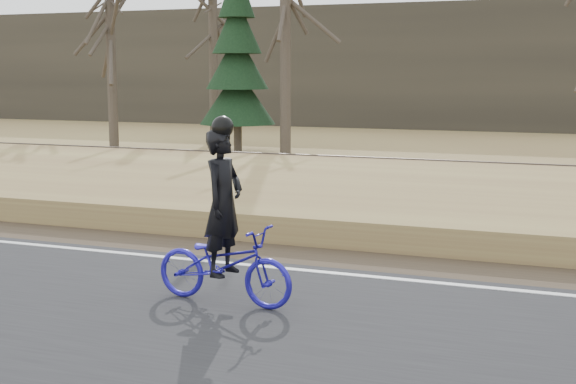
% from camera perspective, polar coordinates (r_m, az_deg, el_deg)
% --- Properties ---
extents(ground, '(120.00, 120.00, 0.00)m').
position_cam_1_polar(ground, '(11.24, -2.66, -5.81)').
color(ground, '#9D8C4F').
rests_on(ground, ground).
extents(road, '(120.00, 6.00, 0.06)m').
position_cam_1_polar(road, '(9.09, -9.11, -9.23)').
color(road, black).
rests_on(road, ground).
extents(edge_line, '(120.00, 0.12, 0.01)m').
position_cam_1_polar(edge_line, '(11.40, -2.25, -5.26)').
color(edge_line, silver).
rests_on(edge_line, road).
extents(shoulder, '(120.00, 1.60, 0.04)m').
position_cam_1_polar(shoulder, '(12.31, -0.40, -4.43)').
color(shoulder, '#473A2B').
rests_on(shoulder, ground).
extents(embankment, '(120.00, 5.00, 0.44)m').
position_cam_1_polar(embankment, '(15.05, 3.80, -1.27)').
color(embankment, '#9D8C4F').
rests_on(embankment, ground).
extents(ballast, '(120.00, 3.00, 0.45)m').
position_cam_1_polar(ballast, '(18.66, 7.29, 0.62)').
color(ballast, slate).
rests_on(ballast, ground).
extents(railroad, '(120.00, 2.40, 0.29)m').
position_cam_1_polar(railroad, '(18.62, 7.31, 1.55)').
color(railroad, black).
rests_on(railroad, ballast).
extents(treeline_backdrop, '(120.00, 4.00, 6.00)m').
position_cam_1_polar(treeline_backdrop, '(40.19, 15.04, 8.61)').
color(treeline_backdrop, '#383328').
rests_on(treeline_backdrop, ground).
extents(cyclist, '(1.84, 0.77, 2.22)m').
position_cam_1_polar(cyclist, '(9.50, -4.58, -3.75)').
color(cyclist, '#1D169D').
rests_on(cyclist, road).
extents(bare_tree_far_left, '(0.36, 0.36, 7.36)m').
position_cam_1_polar(bare_tree_far_left, '(30.01, -12.48, 10.10)').
color(bare_tree_far_left, '#473E34').
rests_on(bare_tree_far_left, ground).
extents(bare_tree_left, '(0.36, 0.36, 8.55)m').
position_cam_1_polar(bare_tree_left, '(32.01, -5.35, 11.22)').
color(bare_tree_left, '#473E34').
rests_on(bare_tree_left, ground).
extents(bare_tree_near_left, '(0.36, 0.36, 8.02)m').
position_cam_1_polar(bare_tree_near_left, '(26.57, -0.19, 11.23)').
color(bare_tree_near_left, '#473E34').
rests_on(bare_tree_near_left, ground).
extents(conifer, '(2.60, 2.60, 6.49)m').
position_cam_1_polar(conifer, '(27.70, -3.64, 9.16)').
color(conifer, '#473E34').
rests_on(conifer, ground).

